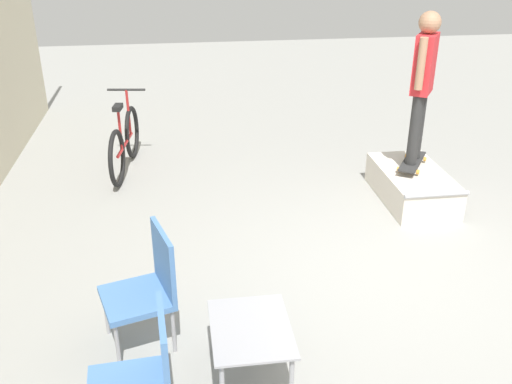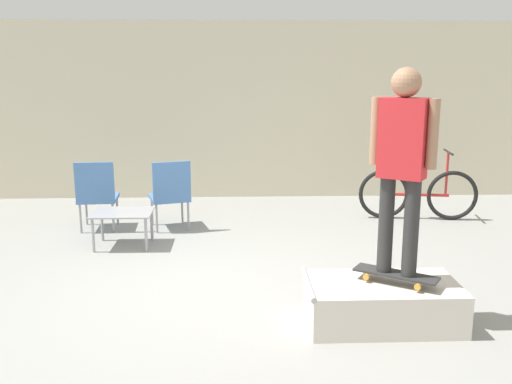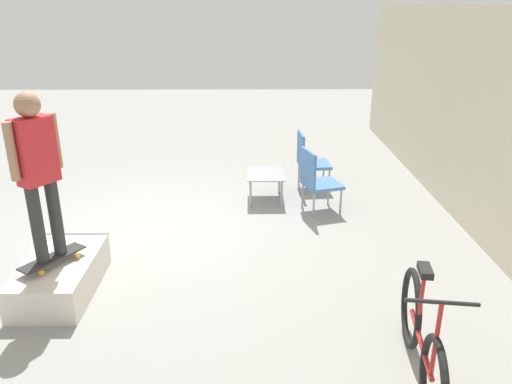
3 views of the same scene
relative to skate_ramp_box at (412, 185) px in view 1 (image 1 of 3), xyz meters
name	(u,v)px [view 1 (image 1 of 3)]	position (x,y,z in m)	size (l,w,h in m)	color
ground_plane	(394,273)	(-1.54, 0.78, -0.19)	(24.00, 24.00, 0.00)	gray
skate_ramp_box	(412,185)	(0.00, 0.00, 0.00)	(1.35, 0.74, 0.40)	silver
skateboard_on_ramp	(412,161)	(0.11, -0.01, 0.27)	(0.72, 0.57, 0.07)	#2D2D2D
person_skater	(423,76)	(0.11, -0.01, 1.33)	(0.49, 0.38, 1.76)	#2D2D2D
coffee_table	(251,334)	(-2.72, 2.35, 0.20)	(0.75, 0.59, 0.45)	#9E9EA3
patio_chair_left	(144,376)	(-3.21, 3.09, 0.35)	(0.56, 0.56, 0.99)	#99999E
patio_chair_right	(148,284)	(-2.20, 3.10, 0.35)	(0.65, 0.65, 0.99)	#99999E
bicycle	(125,143)	(1.43, 3.53, 0.20)	(1.74, 0.52, 1.04)	black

